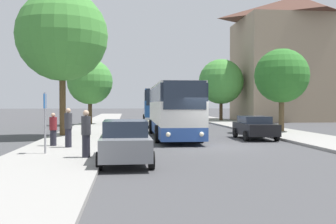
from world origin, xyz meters
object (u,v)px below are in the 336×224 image
(bus_front, at_px, (173,110))
(tree_right_mid, at_px, (221,82))
(pedestrian_waiting_near, at_px, (68,127))
(pedestrian_waiting_far, at_px, (53,129))
(bus_middle, at_px, (157,107))
(parked_car_right_near, at_px, (255,127))
(bus_stop_sign, at_px, (45,116))
(tree_right_near, at_px, (282,76))
(pedestrian_walking_back, at_px, (86,133))
(parked_car_left_curb, at_px, (125,141))
(tree_left_near, at_px, (90,82))
(tree_left_far, at_px, (62,36))

(bus_front, bearing_deg, tree_right_mid, 69.17)
(pedestrian_waiting_near, xyz_separation_m, pedestrian_waiting_far, (-0.83, 0.75, -0.13))
(bus_middle, distance_m, parked_car_right_near, 17.16)
(bus_stop_sign, bearing_deg, bus_middle, 74.58)
(bus_front, xyz_separation_m, parked_car_right_near, (4.90, -1.73, -1.05))
(parked_car_right_near, height_order, tree_right_mid, tree_right_mid)
(pedestrian_waiting_near, distance_m, tree_right_near, 17.17)
(pedestrian_walking_back, bearing_deg, pedestrian_waiting_far, -112.34)
(parked_car_left_curb, xyz_separation_m, tree_right_near, (11.48, 13.63, 3.42))
(tree_left_near, bearing_deg, tree_right_mid, 23.66)
(pedestrian_walking_back, bearing_deg, tree_left_near, -132.31)
(bus_middle, relative_size, tree_right_mid, 1.64)
(parked_car_left_curb, distance_m, tree_left_near, 26.12)
(bus_stop_sign, bearing_deg, pedestrian_waiting_far, 94.09)
(bus_front, bearing_deg, pedestrian_waiting_near, -130.89)
(pedestrian_waiting_near, height_order, tree_right_near, tree_right_near)
(pedestrian_waiting_far, distance_m, tree_left_near, 20.76)
(tree_left_near, bearing_deg, pedestrian_waiting_far, -89.76)
(bus_stop_sign, bearing_deg, bus_front, 53.85)
(bus_stop_sign, distance_m, tree_right_near, 18.84)
(bus_front, height_order, bus_middle, bus_middle)
(pedestrian_waiting_near, relative_size, tree_left_near, 0.28)
(tree_left_far, bearing_deg, pedestrian_waiting_far, -85.07)
(pedestrian_waiting_near, height_order, tree_right_mid, tree_right_mid)
(bus_middle, height_order, tree_right_mid, tree_right_mid)
(pedestrian_waiting_near, distance_m, tree_right_mid, 31.43)
(pedestrian_walking_back, bearing_deg, pedestrian_waiting_near, -118.96)
(tree_right_near, relative_size, tree_right_mid, 0.82)
(bus_stop_sign, height_order, pedestrian_waiting_far, bus_stop_sign)
(pedestrian_waiting_far, relative_size, pedestrian_walking_back, 0.89)
(parked_car_left_curb, xyz_separation_m, pedestrian_walking_back, (-1.48, 0.81, 0.24))
(parked_car_left_curb, xyz_separation_m, tree_right_mid, (11.46, 32.22, 4.01))
(bus_stop_sign, bearing_deg, parked_car_left_curb, -33.79)
(bus_front, distance_m, bus_middle, 14.72)
(tree_right_mid, bearing_deg, bus_middle, -141.14)
(parked_car_left_curb, bearing_deg, pedestrian_waiting_far, 123.36)
(bus_front, distance_m, tree_right_mid, 23.20)
(pedestrian_waiting_far, bearing_deg, bus_front, 24.13)
(parked_car_left_curb, height_order, tree_left_far, tree_left_far)
(bus_middle, bearing_deg, parked_car_right_near, -71.57)
(bus_front, distance_m, tree_left_near, 16.42)
(pedestrian_waiting_far, relative_size, tree_left_far, 0.17)
(bus_front, relative_size, bus_middle, 0.97)
(pedestrian_waiting_near, relative_size, tree_right_mid, 0.25)
(pedestrian_waiting_near, bearing_deg, tree_left_near, -108.98)
(bus_front, xyz_separation_m, pedestrian_waiting_near, (-5.69, -6.42, -0.72))
(bus_front, height_order, parked_car_left_curb, bus_front)
(bus_middle, relative_size, pedestrian_walking_back, 6.71)
(bus_front, height_order, tree_right_mid, tree_right_mid)
(tree_right_mid, bearing_deg, pedestrian_waiting_far, -118.91)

